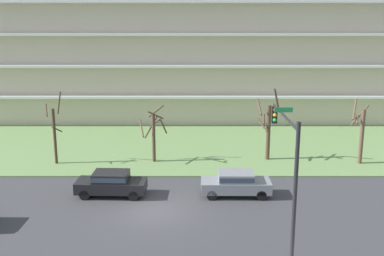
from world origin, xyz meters
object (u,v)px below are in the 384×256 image
at_px(tree_right, 361,132).
at_px(traffic_signal_mast, 287,157).
at_px(sedan_black_center_left, 111,183).
at_px(tree_far_left, 55,133).
at_px(tree_left, 154,133).
at_px(sedan_gray_center_right, 236,183).
at_px(tree_center, 268,127).

relative_size(tree_right, traffic_signal_mast, 0.73).
relative_size(tree_right, sedan_black_center_left, 1.13).
xyz_separation_m(tree_far_left, tree_right, (23.39, 0.08, -0.01)).
xyz_separation_m(tree_left, sedan_black_center_left, (-2.17, -7.01, -1.52)).
relative_size(tree_left, traffic_signal_mast, 0.66).
height_order(sedan_black_center_left, traffic_signal_mast, traffic_signal_mast).
height_order(tree_right, sedan_gray_center_right, tree_right).
relative_size(tree_far_left, sedan_gray_center_right, 1.29).
bearing_deg(traffic_signal_mast, tree_center, 84.04).
xyz_separation_m(sedan_black_center_left, traffic_signal_mast, (9.58, -7.11, 3.86)).
relative_size(tree_far_left, tree_center, 0.96).
relative_size(tree_center, tree_right, 1.18).
height_order(tree_right, traffic_signal_mast, traffic_signal_mast).
height_order(sedan_black_center_left, sedan_gray_center_right, same).
xyz_separation_m(tree_left, tree_right, (15.88, -0.43, 0.12)).
xyz_separation_m(tree_center, sedan_black_center_left, (-11.11, -7.53, -1.81)).
relative_size(tree_left, tree_center, 0.76).
xyz_separation_m(tree_right, traffic_signal_mast, (-8.47, -13.69, 2.22)).
bearing_deg(sedan_black_center_left, tree_far_left, -48.38).
bearing_deg(tree_right, tree_left, 178.44).
relative_size(tree_far_left, tree_right, 1.13).
bearing_deg(tree_right, tree_far_left, -179.81).
xyz_separation_m(tree_right, sedan_black_center_left, (-18.05, -6.58, -1.64)).
relative_size(tree_far_left, sedan_black_center_left, 1.28).
distance_m(tree_left, sedan_gray_center_right, 9.19).
bearing_deg(tree_right, tree_center, 172.18).
bearing_deg(sedan_gray_center_right, tree_far_left, -25.65).
distance_m(tree_center, traffic_signal_mast, 14.86).
distance_m(tree_left, tree_right, 15.89).
bearing_deg(sedan_gray_center_right, tree_right, -146.54).
distance_m(sedan_black_center_left, traffic_signal_mast, 12.54).
xyz_separation_m(tree_left, sedan_gray_center_right, (5.75, -7.01, -1.52)).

